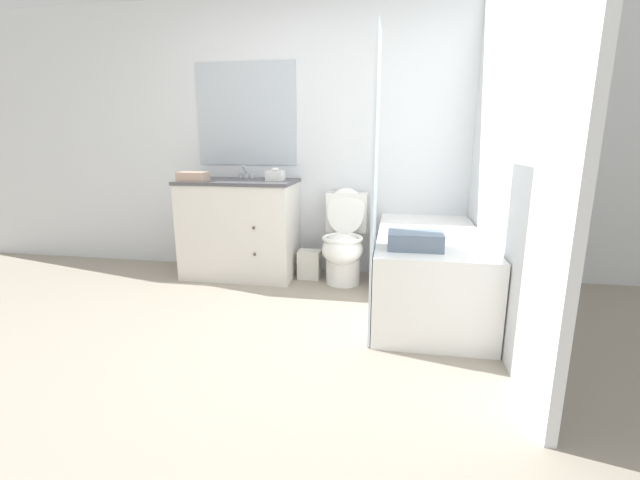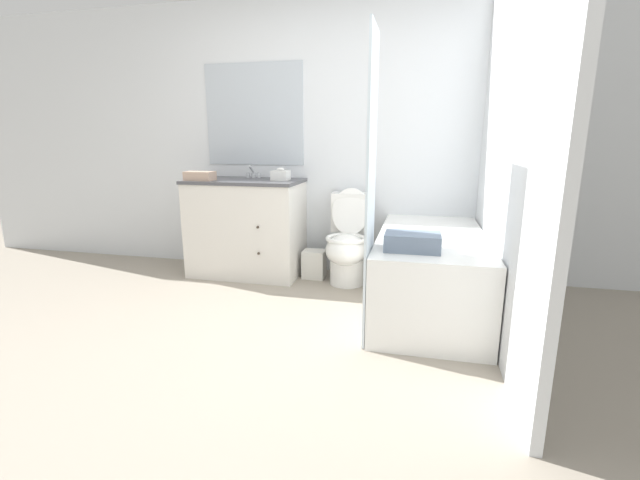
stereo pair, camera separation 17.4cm
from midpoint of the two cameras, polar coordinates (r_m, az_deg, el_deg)
ground_plane at (r=2.60m, az=-4.67°, el=-15.64°), size 14.00×14.00×0.00m
wall_back at (r=4.06m, az=3.07°, el=13.24°), size 8.00×0.06×2.50m
wall_right at (r=3.12m, az=24.86°, el=12.01°), size 0.05×2.81×2.50m
vanity_cabinet at (r=4.05m, az=-8.55°, el=1.79°), size 1.04×0.60×0.90m
sink_faucet at (r=4.17m, az=-7.73°, el=8.72°), size 0.14×0.12×0.12m
toilet at (r=3.78m, az=5.08°, el=-0.39°), size 0.37×0.62×0.83m
bathtub at (r=3.33m, az=15.86°, el=-4.06°), size 0.76×1.58×0.58m
shower_curtain at (r=2.62m, az=8.66°, el=6.32°), size 0.01×0.39×1.88m
wastebasket at (r=3.95m, az=0.48°, el=-3.24°), size 0.20×0.17×0.26m
tissue_box at (r=3.88m, az=-3.97°, el=8.63°), size 0.15×0.14×0.11m
hand_towel_folded at (r=3.97m, az=-14.51°, el=8.27°), size 0.25×0.15×0.08m
bath_towel_folded at (r=2.75m, az=14.01°, el=-0.22°), size 0.34×0.24×0.11m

